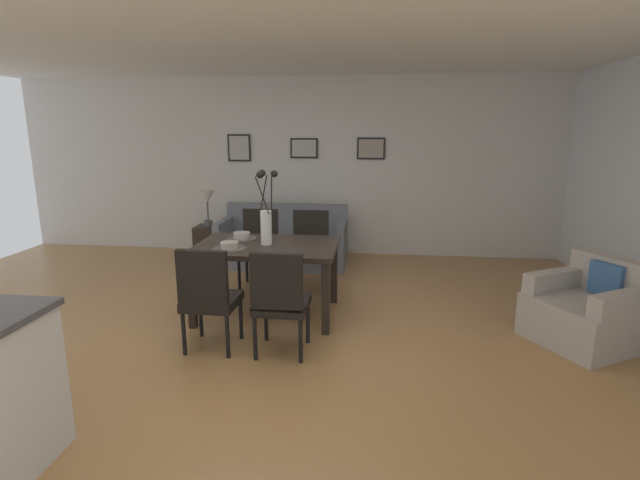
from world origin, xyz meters
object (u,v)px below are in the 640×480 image
(framed_picture_left, at_px, (239,148))
(armchair, at_px, (589,311))
(dining_chair_far_right, at_px, (310,246))
(framed_picture_center, at_px, (304,148))
(dining_chair_far_left, at_px, (280,298))
(framed_picture_right, at_px, (371,149))
(bowl_near_left, at_px, (229,245))
(side_table, at_px, (210,244))
(dining_chair_near_right, at_px, (259,244))
(bowl_near_right, at_px, (242,235))
(dining_chair_near_left, at_px, (208,294))
(dining_table, at_px, (267,253))
(table_lamp, at_px, (207,200))
(sofa, at_px, (284,244))
(centerpiece_vase, at_px, (266,216))

(framed_picture_left, bearing_deg, armchair, -35.85)
(dining_chair_far_right, xyz_separation_m, framed_picture_center, (-0.31, 1.67, 1.07))
(dining_chair_far_left, xyz_separation_m, framed_picture_right, (0.67, 3.45, 1.07))
(dining_chair_far_left, distance_m, framed_picture_center, 3.62)
(bowl_near_left, xyz_separation_m, side_table, (-0.95, 2.08, -0.52))
(dining_chair_far_right, bearing_deg, framed_picture_right, 68.17)
(dining_chair_near_right, height_order, dining_chair_far_left, same)
(side_table, bearing_deg, bowl_near_right, -59.99)
(dining_chair_near_left, bearing_deg, bowl_near_left, 90.79)
(dining_table, distance_m, bowl_near_left, 0.40)
(armchair, bearing_deg, framed_picture_center, 136.17)
(dining_chair_far_left, distance_m, armchair, 2.74)
(table_lamp, xyz_separation_m, framed_picture_left, (0.29, 0.69, 0.68))
(dining_chair_far_right, height_order, armchair, dining_chair_far_right)
(sofa, bearing_deg, dining_table, -83.96)
(dining_chair_near_right, xyz_separation_m, armchair, (3.28, -1.21, -0.23))
(dining_chair_near_right, distance_m, table_lamp, 1.41)
(dining_chair_far_left, bearing_deg, framed_picture_right, 79.00)
(dining_chair_far_left, relative_size, framed_picture_right, 2.27)
(side_table, bearing_deg, sofa, 2.34)
(sofa, bearing_deg, dining_chair_near_right, -95.68)
(table_lamp, bearing_deg, armchair, -27.08)
(bowl_near_left, height_order, framed_picture_left, framed_picture_left)
(centerpiece_vase, xyz_separation_m, side_table, (-1.27, 1.86, -0.76))
(dining_table, bearing_deg, dining_chair_near_right, 108.45)
(dining_chair_far_left, height_order, framed_picture_right, framed_picture_right)
(dining_chair_far_right, distance_m, centerpiece_vase, 1.07)
(dining_chair_far_left, bearing_deg, table_lamp, 119.73)
(sofa, relative_size, framed_picture_center, 4.31)
(bowl_near_right, bearing_deg, centerpiece_vase, -34.28)
(table_lamp, xyz_separation_m, framed_picture_right, (2.25, 0.69, 0.68))
(framed_picture_center, bearing_deg, bowl_near_right, -97.68)
(side_table, bearing_deg, armchair, -27.08)
(dining_table, bearing_deg, framed_picture_right, 69.03)
(framed_picture_left, relative_size, framed_picture_center, 0.98)
(dining_chair_far_right, xyz_separation_m, side_table, (-1.58, 0.98, -0.25))
(table_lamp, bearing_deg, framed_picture_left, 67.25)
(dining_table, height_order, dining_chair_near_right, dining_chair_near_right)
(dining_chair_near_left, relative_size, table_lamp, 1.80)
(dining_chair_near_left, xyz_separation_m, bowl_near_right, (-0.01, 1.10, 0.27))
(sofa, bearing_deg, armchair, -34.85)
(sofa, bearing_deg, dining_chair_near_left, -92.13)
(dining_chair_far_left, relative_size, framed_picture_left, 2.31)
(centerpiece_vase, height_order, side_table, centerpiece_vase)
(dining_chair_far_left, height_order, armchair, dining_chair_far_left)
(sofa, xyz_separation_m, side_table, (-1.07, -0.04, -0.02))
(dining_chair_near_right, height_order, table_lamp, table_lamp)
(dining_chair_far_right, height_order, side_table, dining_chair_far_right)
(armchair, height_order, framed_picture_center, framed_picture_center)
(dining_chair_far_right, distance_m, side_table, 1.88)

